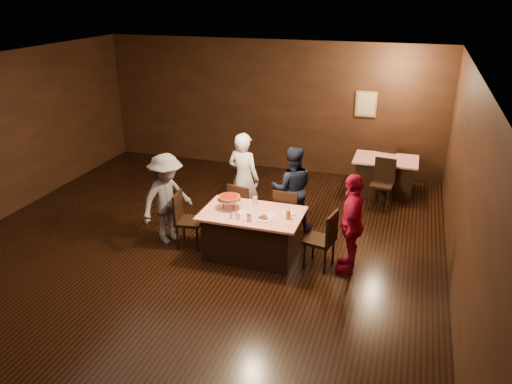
% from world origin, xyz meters
% --- Properties ---
extents(room, '(10.00, 10.04, 3.02)m').
position_xyz_m(room, '(0.00, 0.01, 2.14)').
color(room, black).
rests_on(room, ground).
extents(main_table, '(1.60, 1.00, 0.77)m').
position_xyz_m(main_table, '(0.95, 0.78, 0.39)').
color(main_table, red).
rests_on(main_table, ground).
extents(back_table, '(1.30, 0.90, 0.77)m').
position_xyz_m(back_table, '(2.78, 4.15, 0.39)').
color(back_table, '#A30A0E').
rests_on(back_table, ground).
extents(chair_far_left, '(0.50, 0.50, 0.95)m').
position_xyz_m(chair_far_left, '(0.55, 1.53, 0.47)').
color(chair_far_left, black).
rests_on(chair_far_left, ground).
extents(chair_far_right, '(0.44, 0.44, 0.95)m').
position_xyz_m(chair_far_right, '(1.35, 1.53, 0.47)').
color(chair_far_right, black).
rests_on(chair_far_right, ground).
extents(chair_end_left, '(0.47, 0.47, 0.95)m').
position_xyz_m(chair_end_left, '(-0.15, 0.78, 0.47)').
color(chair_end_left, black).
rests_on(chair_end_left, ground).
extents(chair_end_right, '(0.50, 0.50, 0.95)m').
position_xyz_m(chair_end_right, '(2.05, 0.78, 0.47)').
color(chair_end_right, black).
rests_on(chair_end_right, ground).
extents(chair_back_near, '(0.46, 0.46, 0.95)m').
position_xyz_m(chair_back_near, '(2.78, 3.45, 0.47)').
color(chair_back_near, black).
rests_on(chair_back_near, ground).
extents(chair_back_far, '(0.48, 0.48, 0.95)m').
position_xyz_m(chair_back_far, '(2.78, 4.75, 0.47)').
color(chair_back_far, black).
rests_on(chair_back_far, ground).
extents(diner_white_jacket, '(0.71, 0.55, 1.72)m').
position_xyz_m(diner_white_jacket, '(0.41, 1.94, 0.86)').
color(diner_white_jacket, white).
rests_on(diner_white_jacket, ground).
extents(diner_navy_hoodie, '(0.88, 0.77, 1.55)m').
position_xyz_m(diner_navy_hoodie, '(1.32, 1.94, 0.77)').
color(diner_navy_hoodie, black).
rests_on(diner_navy_hoodie, ground).
extents(diner_grey_knit, '(0.93, 1.16, 1.57)m').
position_xyz_m(diner_grey_knit, '(-0.57, 0.82, 0.79)').
color(diner_grey_knit, slate).
rests_on(diner_grey_knit, ground).
extents(diner_red_shirt, '(0.41, 0.94, 1.58)m').
position_xyz_m(diner_red_shirt, '(2.51, 0.84, 0.79)').
color(diner_red_shirt, '#AE0F35').
rests_on(diner_red_shirt, ground).
extents(pizza_stand, '(0.38, 0.38, 0.22)m').
position_xyz_m(pizza_stand, '(0.55, 0.83, 0.95)').
color(pizza_stand, black).
rests_on(pizza_stand, main_table).
extents(plate_with_slice, '(0.25, 0.25, 0.06)m').
position_xyz_m(plate_with_slice, '(1.20, 0.60, 0.80)').
color(plate_with_slice, white).
rests_on(plate_with_slice, main_table).
extents(plate_empty, '(0.25, 0.25, 0.01)m').
position_xyz_m(plate_empty, '(1.50, 0.93, 0.78)').
color(plate_empty, white).
rests_on(plate_empty, main_table).
extents(glass_front_left, '(0.08, 0.08, 0.14)m').
position_xyz_m(glass_front_left, '(1.00, 0.48, 0.84)').
color(glass_front_left, silver).
rests_on(glass_front_left, main_table).
extents(glass_amber, '(0.08, 0.08, 0.14)m').
position_xyz_m(glass_amber, '(1.55, 0.73, 0.84)').
color(glass_amber, '#BF7F26').
rests_on(glass_amber, main_table).
extents(glass_back, '(0.08, 0.08, 0.14)m').
position_xyz_m(glass_back, '(0.90, 1.08, 0.84)').
color(glass_back, silver).
rests_on(glass_back, main_table).
extents(condiments, '(0.17, 0.10, 0.09)m').
position_xyz_m(condiments, '(0.77, 0.50, 0.82)').
color(condiments, silver).
rests_on(condiments, main_table).
extents(napkin_center, '(0.19, 0.19, 0.01)m').
position_xyz_m(napkin_center, '(1.25, 0.78, 0.77)').
color(napkin_center, white).
rests_on(napkin_center, main_table).
extents(napkin_left, '(0.21, 0.21, 0.01)m').
position_xyz_m(napkin_left, '(0.80, 0.73, 0.77)').
color(napkin_left, white).
rests_on(napkin_left, main_table).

